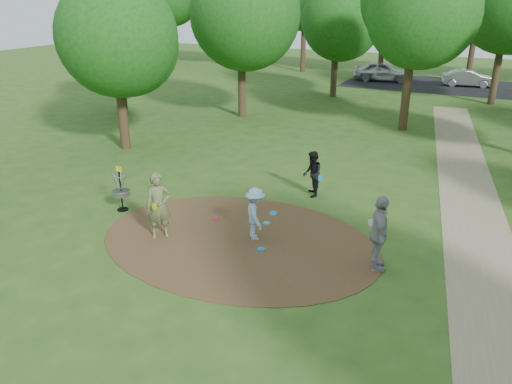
% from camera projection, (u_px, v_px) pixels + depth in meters
% --- Properties ---
extents(ground, '(100.00, 100.00, 0.00)m').
position_uv_depth(ground, '(238.00, 241.00, 14.61)').
color(ground, '#2D5119').
rests_on(ground, ground).
extents(dirt_clearing, '(8.40, 8.40, 0.02)m').
position_uv_depth(dirt_clearing, '(238.00, 240.00, 14.60)').
color(dirt_clearing, '#47301C').
rests_on(dirt_clearing, ground).
extents(footpath, '(7.55, 39.89, 0.01)m').
position_uv_depth(footpath, '(482.00, 257.00, 13.68)').
color(footpath, '#8C7A5B').
rests_on(footpath, ground).
extents(parking_lot, '(14.00, 8.00, 0.01)m').
position_uv_depth(parking_lot, '(438.00, 85.00, 38.93)').
color(parking_lot, black).
rests_on(parking_lot, ground).
extents(player_observer_with_disc, '(0.86, 0.84, 1.99)m').
position_uv_depth(player_observer_with_disc, '(159.00, 206.00, 14.50)').
color(player_observer_with_disc, '#5C663B').
rests_on(player_observer_with_disc, ground).
extents(player_throwing_with_disc, '(1.26, 1.17, 1.58)m').
position_uv_depth(player_throwing_with_disc, '(255.00, 214.00, 14.44)').
color(player_throwing_with_disc, '#8FAFD5').
rests_on(player_throwing_with_disc, ground).
extents(player_walking_with_disc, '(0.89, 0.98, 1.64)m').
position_uv_depth(player_walking_with_disc, '(312.00, 174.00, 17.52)').
color(player_walking_with_disc, black).
rests_on(player_walking_with_disc, ground).
extents(player_waiting_with_disc, '(0.87, 1.30, 2.05)m').
position_uv_depth(player_waiting_with_disc, '(379.00, 234.00, 12.75)').
color(player_waiting_with_disc, '#949496').
rests_on(player_waiting_with_disc, ground).
extents(disc_ground_cyan, '(0.22, 0.22, 0.02)m').
position_uv_depth(disc_ground_cyan, '(267.00, 223.00, 15.66)').
color(disc_ground_cyan, '#19B6CB').
rests_on(disc_ground_cyan, dirt_clearing).
extents(disc_ground_blue, '(0.22, 0.22, 0.02)m').
position_uv_depth(disc_ground_blue, '(261.00, 249.00, 14.07)').
color(disc_ground_blue, blue).
rests_on(disc_ground_blue, dirt_clearing).
extents(disc_ground_red, '(0.22, 0.22, 0.02)m').
position_uv_depth(disc_ground_red, '(216.00, 219.00, 15.95)').
color(disc_ground_red, '#BC1244').
rests_on(disc_ground_red, dirt_clearing).
extents(car_left, '(4.79, 2.61, 1.55)m').
position_uv_depth(car_left, '(382.00, 71.00, 40.34)').
color(car_left, '#B9BCC1').
rests_on(car_left, ground).
extents(car_right, '(3.91, 1.87, 1.24)m').
position_uv_depth(car_right, '(468.00, 78.00, 38.11)').
color(car_right, '#A1A6A8').
rests_on(car_right, ground).
extents(disc_golf_basket, '(0.63, 0.63, 1.54)m').
position_uv_depth(disc_golf_basket, '(120.00, 186.00, 16.33)').
color(disc_golf_basket, black).
rests_on(disc_golf_basket, ground).
extents(tree_ring, '(37.44, 45.71, 9.29)m').
position_uv_depth(tree_ring, '(404.00, 33.00, 19.64)').
color(tree_ring, '#332316').
rests_on(tree_ring, ground).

